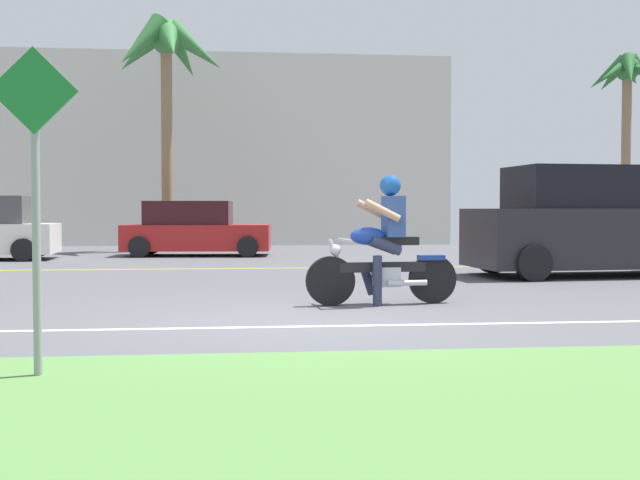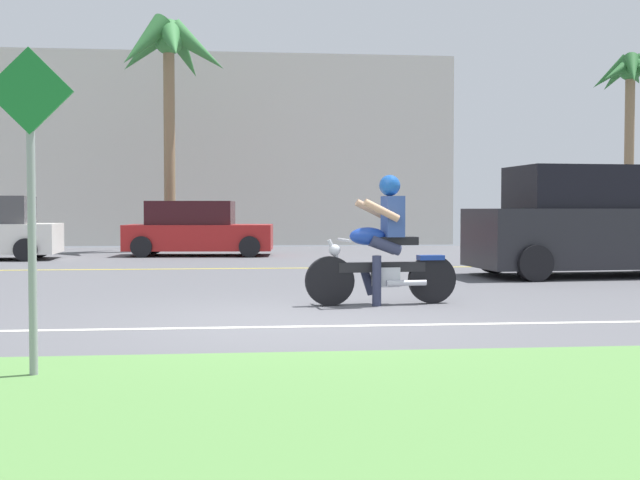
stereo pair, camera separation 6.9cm
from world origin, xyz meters
The scene contains 11 objects.
ground centered at (0.00, 3.00, -0.02)m, with size 56.00×30.00×0.04m, color #545459.
grass_median centered at (0.00, -4.10, 0.03)m, with size 56.00×3.80×0.06m, color #548442.
lane_line_near centered at (0.00, -0.38, 0.00)m, with size 50.40×0.12×0.01m, color silver.
lane_line_far centered at (0.00, 8.09, 0.00)m, with size 50.40×0.12×0.01m, color yellow.
motorcyclist centered at (1.20, 1.50, 0.72)m, with size 2.05×0.67×1.71m.
suv_nearby centered at (6.16, 5.60, 1.00)m, with size 5.16×2.37×2.07m.
parked_car_1 centered at (-1.85, 13.01, 0.70)m, with size 4.05×2.17×1.48m.
palm_tree_0 centered at (11.43, 15.00, 5.09)m, with size 2.49×2.49×6.13m.
palm_tree_2 centered at (-2.79, 15.42, 5.78)m, with size 3.64×3.67×7.03m.
street_sign centered at (-2.17, -2.94, 1.48)m, with size 0.62×0.06×2.41m.
building_far centered at (-1.92, 21.00, 3.36)m, with size 17.69×4.00×6.71m, color beige.
Camera 1 is at (-0.74, -8.81, 1.26)m, focal length 44.57 mm.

